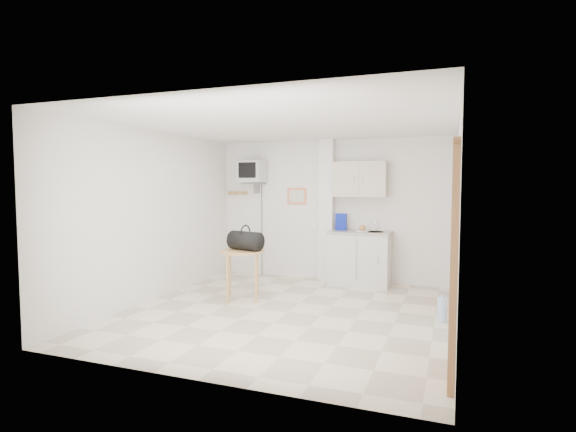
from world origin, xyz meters
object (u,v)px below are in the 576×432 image
(water_bottle, at_px, (442,310))
(crt_television, at_px, (252,172))
(duffel_bag, at_px, (246,241))
(round_table, at_px, (242,256))

(water_bottle, bearing_deg, crt_television, 152.60)
(crt_television, distance_m, duffel_bag, 2.00)
(duffel_bag, bearing_deg, round_table, -138.06)
(round_table, bearing_deg, water_bottle, -3.19)
(crt_television, bearing_deg, round_table, -70.23)
(round_table, xyz_separation_m, duffel_bag, (0.04, 0.02, 0.24))
(crt_television, xyz_separation_m, water_bottle, (3.40, -1.76, -1.78))
(round_table, bearing_deg, duffel_bag, 26.61)
(water_bottle, bearing_deg, round_table, 176.81)
(round_table, bearing_deg, crt_television, 109.77)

